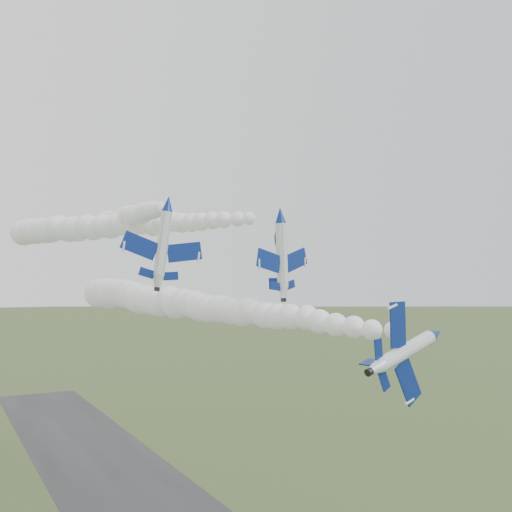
% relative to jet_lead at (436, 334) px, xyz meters
% --- Properties ---
extents(jet_lead, '(3.49, 11.26, 9.00)m').
position_rel_jet_lead_xyz_m(jet_lead, '(0.00, 0.00, 0.00)').
color(jet_lead, silver).
extents(smoke_trail_jet_lead, '(19.73, 79.81, 5.81)m').
position_rel_jet_lead_xyz_m(smoke_trail_jet_lead, '(-6.47, 41.62, 1.59)').
color(smoke_trail_jet_lead, white).
extents(jet_pair_left, '(9.60, 11.43, 2.89)m').
position_rel_jet_lead_xyz_m(jet_pair_left, '(-17.48, 24.77, 14.30)').
color(jet_pair_left, silver).
extents(smoke_trail_jet_pair_left, '(16.00, 68.52, 5.27)m').
position_rel_jet_lead_xyz_m(smoke_trail_jet_pair_left, '(-11.82, 61.05, 16.58)').
color(smoke_trail_jet_pair_left, white).
extents(jet_pair_right, '(10.55, 12.19, 3.12)m').
position_rel_jet_lead_xyz_m(jet_pair_right, '(-1.67, 24.95, 13.92)').
color(jet_pair_right, silver).
extents(smoke_trail_jet_pair_right, '(28.83, 67.37, 5.49)m').
position_rel_jet_lead_xyz_m(smoke_trail_jet_pair_right, '(-14.20, 60.48, 15.00)').
color(smoke_trail_jet_pair_right, white).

